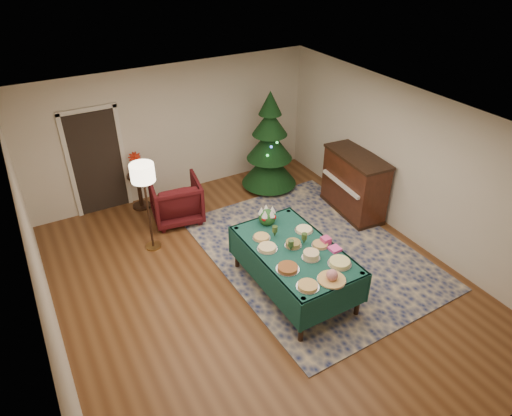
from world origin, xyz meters
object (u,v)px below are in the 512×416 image
buffet_table (295,257)px  armchair (176,198)px  gift_box (326,241)px  side_table (140,192)px  potted_plant (136,169)px  floor_lamp (143,178)px  piano (354,185)px  christmas_tree (270,146)px

buffet_table → armchair: (-0.85, 2.81, -0.18)m
gift_box → armchair: armchair is taller
side_table → potted_plant: size_ratio=1.56×
armchair → gift_box: bearing=124.0°
floor_lamp → piano: 4.03m
potted_plant → piano: piano is taller
christmas_tree → piano: 1.95m
side_table → piano: bearing=-31.6°
side_table → christmas_tree: 2.82m
potted_plant → piano: size_ratio=0.32×
armchair → potted_plant: bearing=-49.0°
buffet_table → armchair: size_ratio=2.23×
buffet_table → side_table: buffet_table is taller
buffet_table → gift_box: gift_box is taller
side_table → potted_plant: (0.00, -0.00, 0.50)m
christmas_tree → potted_plant: bearing=168.1°
buffet_table → potted_plant: bearing=110.2°
gift_box → piano: bearing=39.0°
buffet_table → side_table: bearing=110.2°
floor_lamp → gift_box: bearing=-48.0°
buffet_table → armchair: bearing=106.7°
gift_box → side_table: (-1.81, 3.71, -0.50)m
buffet_table → piano: bearing=30.6°
potted_plant → christmas_tree: bearing=-11.9°
armchair → potted_plant: 1.00m
gift_box → christmas_tree: christmas_tree is taller
christmas_tree → gift_box: bearing=-105.7°
side_table → buffet_table: bearing=-69.8°
potted_plant → piano: bearing=-31.6°
gift_box → armchair: size_ratio=0.14×
side_table → potted_plant: potted_plant is taller
floor_lamp → potted_plant: 1.55m
gift_box → potted_plant: size_ratio=0.27×
buffet_table → potted_plant: size_ratio=4.44×
buffet_table → floor_lamp: (-1.57, 2.17, 0.76)m
christmas_tree → piano: size_ratio=1.45×
buffet_table → gift_box: 0.54m
christmas_tree → floor_lamp: bearing=-163.6°
floor_lamp → side_table: floor_lamp is taller
christmas_tree → piano: christmas_tree is taller
gift_box → christmas_tree: size_ratio=0.06×
potted_plant → christmas_tree: 2.75m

